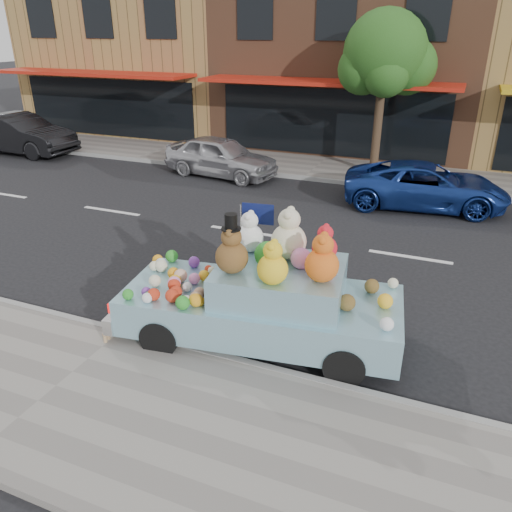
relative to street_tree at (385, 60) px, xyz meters
The scene contains 12 objects.
ground 7.79m from the street_tree, 107.20° to the right, with size 120.00×120.00×0.00m, color black.
near_sidewalk 13.70m from the street_tree, 98.83° to the right, with size 60.00×3.00×0.12m, color gray.
far_sidewalk 4.16m from the street_tree, behind, with size 60.00×3.00×0.12m, color gray.
near_kerb 12.28m from the street_tree, 99.96° to the right, with size 60.00×0.12×0.13m, color gray.
far_kerb 4.44m from the street_tree, 142.59° to the right, with size 60.00×0.12×0.13m, color gray.
storefront_left 13.19m from the street_tree, 155.73° to the left, with size 10.00×9.80×7.30m.
storefront_mid 5.79m from the street_tree, 110.50° to the left, with size 10.00×9.80×7.30m.
street_tree is the anchor object (origin of this frame).
car_silver 6.07m from the street_tree, 155.80° to the right, with size 1.58×3.94×1.34m, color #B7B7BC.
car_blue 4.63m from the street_tree, 56.84° to the right, with size 2.04×4.42×1.23m, color navy.
car_dark 14.14m from the street_tree, behind, with size 1.64×4.69×1.55m, color black.
art_car 11.15m from the street_tree, 89.30° to the right, with size 4.68×2.34×2.25m.
Camera 1 is at (4.65, -10.54, 4.61)m, focal length 35.00 mm.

